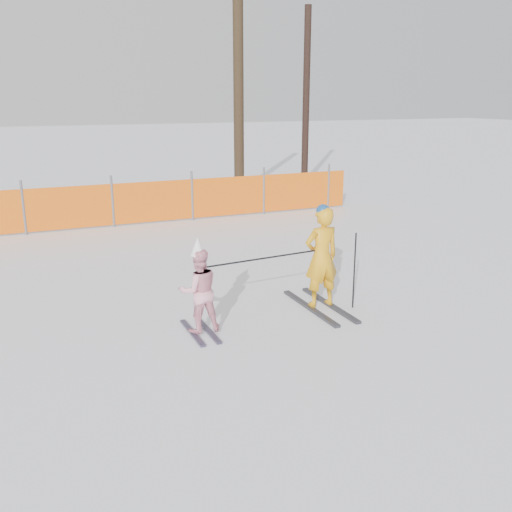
{
  "coord_description": "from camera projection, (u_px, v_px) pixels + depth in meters",
  "views": [
    {
      "loc": [
        -2.95,
        -6.25,
        3.07
      ],
      "look_at": [
        0.0,
        0.5,
        1.0
      ],
      "focal_mm": 40.0,
      "sensor_mm": 36.0,
      "label": 1
    }
  ],
  "objects": [
    {
      "name": "ground",
      "position": [
        271.0,
        339.0,
        7.48
      ],
      "size": [
        120.0,
        120.0,
        0.0
      ],
      "primitive_type": "plane",
      "color": "white",
      "rests_on": "ground"
    },
    {
      "name": "adult",
      "position": [
        321.0,
        258.0,
        8.37
      ],
      "size": [
        0.55,
        1.59,
        1.58
      ],
      "color": "black",
      "rests_on": "ground"
    },
    {
      "name": "child",
      "position": [
        199.0,
        290.0,
        7.51
      ],
      "size": [
        0.56,
        0.94,
        1.32
      ],
      "color": "black",
      "rests_on": "ground"
    },
    {
      "name": "ski_poles",
      "position": [
        302.0,
        264.0,
        8.1
      ],
      "size": [
        2.29,
        0.21,
        1.16
      ],
      "color": "black",
      "rests_on": "ground"
    },
    {
      "name": "safety_fence",
      "position": [
        79.0,
        207.0,
        13.44
      ],
      "size": [
        14.51,
        0.06,
        1.25
      ],
      "color": "#595960",
      "rests_on": "ground"
    },
    {
      "name": "tree_trunks",
      "position": [
        264.0,
        98.0,
        18.79
      ],
      "size": [
        3.25,
        1.26,
        6.06
      ],
      "color": "#322516",
      "rests_on": "ground"
    }
  ]
}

